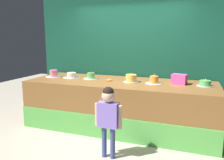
% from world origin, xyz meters
% --- Properties ---
extents(ground_plane, '(12.00, 12.00, 0.00)m').
position_xyz_m(ground_plane, '(0.00, 0.00, 0.00)').
color(ground_plane, '#BCB29E').
extents(stage_platform, '(3.63, 1.31, 0.92)m').
position_xyz_m(stage_platform, '(0.00, 0.64, 0.46)').
color(stage_platform, brown).
rests_on(stage_platform, ground_plane).
extents(curtain_backdrop, '(4.40, 0.08, 2.77)m').
position_xyz_m(curtain_backdrop, '(0.00, 1.39, 1.39)').
color(curtain_backdrop, '#144C38').
rests_on(curtain_backdrop, ground_plane).
extents(child_figure, '(0.42, 0.19, 1.08)m').
position_xyz_m(child_figure, '(0.22, -0.57, 0.69)').
color(child_figure, '#3F4C8C').
rests_on(child_figure, ground_plane).
extents(pink_box, '(0.29, 0.23, 0.18)m').
position_xyz_m(pink_box, '(1.10, 0.77, 1.01)').
color(pink_box, '#F74BA1').
rests_on(pink_box, stage_platform).
extents(donut, '(0.12, 0.12, 0.03)m').
position_xyz_m(donut, '(-0.22, 0.63, 0.94)').
color(donut, orange).
rests_on(donut, stage_platform).
extents(cake_far_left, '(0.34, 0.34, 0.15)m').
position_xyz_m(cake_far_left, '(-1.54, 0.68, 0.99)').
color(cake_far_left, white).
rests_on(cake_far_left, stage_platform).
extents(cake_left, '(0.36, 0.36, 0.11)m').
position_xyz_m(cake_left, '(-1.10, 0.69, 0.97)').
color(cake_left, silver).
rests_on(cake_left, stage_platform).
extents(cake_center_left, '(0.30, 0.30, 0.15)m').
position_xyz_m(cake_center_left, '(-0.66, 0.72, 0.98)').
color(cake_center_left, silver).
rests_on(cake_center_left, stage_platform).
extents(cake_center_right, '(0.30, 0.30, 0.18)m').
position_xyz_m(cake_center_right, '(0.22, 0.65, 0.99)').
color(cake_center_right, silver).
rests_on(cake_center_right, stage_platform).
extents(cake_right, '(0.30, 0.30, 0.20)m').
position_xyz_m(cake_right, '(0.66, 0.64, 0.98)').
color(cake_right, white).
rests_on(cake_right, stage_platform).
extents(cake_far_right, '(0.29, 0.29, 0.15)m').
position_xyz_m(cake_far_right, '(1.54, 0.73, 0.97)').
color(cake_far_right, silver).
rests_on(cake_far_right, stage_platform).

